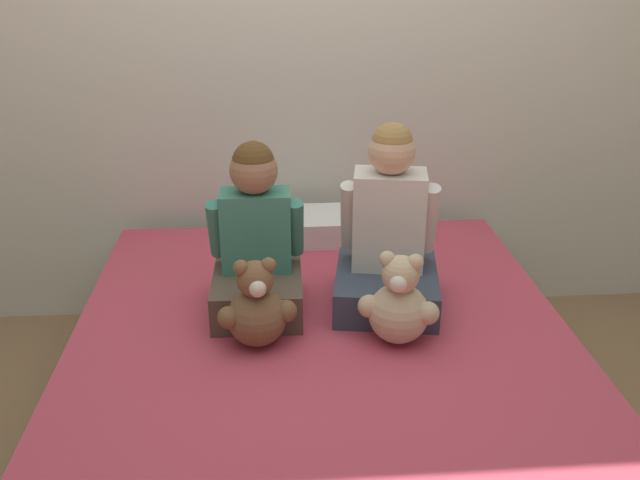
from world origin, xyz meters
TOP-DOWN VIEW (x-y plane):
  - ground_plane at (0.00, 0.00)m, footprint 14.00×14.00m
  - wall_behind_bed at (0.00, 1.09)m, footprint 8.00×0.06m
  - bed at (0.00, 0.00)m, footprint 1.67×1.97m
  - child_on_left at (-0.21, 0.25)m, footprint 0.33×0.37m
  - child_on_right at (0.24, 0.25)m, footprint 0.41×0.44m
  - teddy_bear_held_by_left_child at (-0.21, -0.01)m, footprint 0.25×0.19m
  - teddy_bear_held_by_right_child at (0.24, -0.02)m, footprint 0.25×0.19m
  - pillow_at_headboard at (0.00, 0.82)m, footprint 0.46×0.27m

SIDE VIEW (x-z plane):
  - ground_plane at x=0.00m, z-range 0.00..0.00m
  - bed at x=0.00m, z-range 0.00..0.47m
  - pillow_at_headboard at x=0.00m, z-range 0.47..0.58m
  - teddy_bear_held_by_left_child at x=-0.21m, z-range 0.45..0.75m
  - teddy_bear_held_by_right_child at x=0.24m, z-range 0.45..0.76m
  - child_on_left at x=-0.21m, z-range 0.41..1.00m
  - child_on_right at x=0.24m, z-range 0.39..1.03m
  - wall_behind_bed at x=0.00m, z-range 0.00..2.50m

